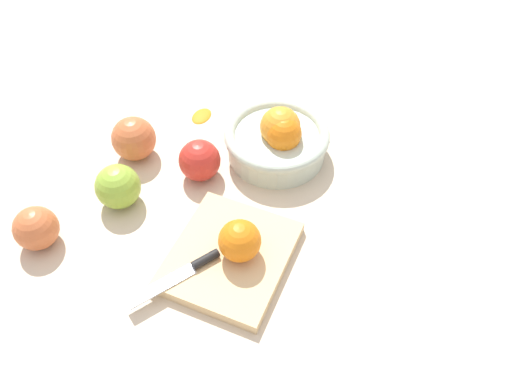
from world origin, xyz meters
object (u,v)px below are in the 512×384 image
Objects in this scene: bowl at (278,139)px; apple_front_center at (199,161)px; apple_front_right_2 at (118,187)px; knife at (187,270)px; cutting_board at (230,257)px; apple_front_center_2 at (135,137)px; orange_on_board at (240,241)px; apple_front_right at (36,228)px.

apple_front_center is at bearing -45.65° from bowl.
bowl reaches higher than apple_front_right_2.
apple_front_right_2 is (-0.10, -0.18, 0.01)m from knife.
cutting_board is at bearing 80.52° from apple_front_right_2.
apple_front_right_2 is 0.12m from apple_front_center_2.
apple_front_right_2 is at bearing -117.62° from knife.
apple_front_right_2 reaches higher than apple_front_center.
apple_front_right is (0.09, -0.32, -0.02)m from orange_on_board.
orange_on_board is (0.25, 0.03, 0.01)m from bowl.
knife is (0.06, -0.06, -0.03)m from orange_on_board.
knife is 0.22m from apple_front_center.
apple_front_center_2 is at bearing -92.42° from apple_front_center.
cutting_board is 1.45× the size of knife.
cutting_board is (0.25, 0.02, -0.03)m from bowl.
knife is (0.31, -0.03, -0.02)m from bowl.
apple_front_right is (0.09, -0.30, 0.03)m from cutting_board.
bowl reaches higher than knife.
apple_front_center is at bearing 87.58° from apple_front_center_2.
apple_front_right is 0.29m from apple_front_center.
bowl is at bearing 140.47° from apple_front_right.
apple_front_right_2 reaches higher than knife.
apple_front_right_2 reaches higher than cutting_board.
bowl is 0.96× the size of cutting_board.
cutting_board is 0.23m from apple_front_right_2.
bowl is 2.38× the size of apple_front_center_2.
orange_on_board is 0.48× the size of knife.
apple_front_right_2 is (0.22, -0.21, -0.00)m from bowl.
apple_front_right_2 is at bearing 17.99° from apple_front_center_2.
knife is at bearing -4.80° from bowl.
knife is 1.86× the size of apple_front_center.
orange_on_board reaches higher than apple_front_center_2.
cutting_board is 2.48× the size of apple_front_center_2.
knife reaches higher than cutting_board.
apple_front_right_2 reaches higher than apple_front_right.
orange_on_board is at bearing 45.50° from apple_front_center.
apple_front_center is at bearing -157.89° from knife.
apple_front_right_2 is at bearing -44.00° from bowl.
apple_front_center_2 reaches higher than knife.
orange_on_board is 0.33m from apple_front_right.
cutting_board is at bearing 59.99° from apple_front_center_2.
apple_front_right is at bearing -30.28° from apple_front_right_2.
knife is 0.21m from apple_front_right_2.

